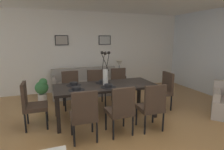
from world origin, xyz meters
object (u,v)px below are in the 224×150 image
at_px(framed_picture_center, 105,40).
at_px(centerpiece_vase, 105,72).
at_px(side_table, 119,83).
at_px(potted_plant, 42,89).
at_px(bowl_near_right, 74,83).
at_px(dining_chair_near_right, 71,88).
at_px(dining_chair_far_right, 96,86).
at_px(dining_table, 105,88).
at_px(dining_chair_head_west, 31,103).
at_px(dining_chair_head_east, 163,89).
at_px(table_lamp, 119,65).
at_px(dining_chair_mid_left, 152,105).
at_px(dining_chair_mid_right, 119,83).
at_px(bowl_far_right, 103,81).
at_px(bowl_far_left, 108,85).
at_px(sofa, 87,85).
at_px(bowl_near_left, 76,88).
at_px(framed_picture_left, 62,40).
at_px(dining_chair_far_left, 121,108).
at_px(dining_chair_near_left, 84,113).

bearing_deg(framed_picture_center, centerpiece_vase, -106.82).
bearing_deg(side_table, framed_picture_center, 124.30).
bearing_deg(potted_plant, bowl_near_right, -62.31).
distance_m(dining_chair_near_right, dining_chair_far_right, 0.65).
relative_size(dining_table, centerpiece_vase, 2.99).
xyz_separation_m(dining_chair_head_west, side_table, (2.57, 1.85, -0.25)).
height_order(dining_chair_head_east, table_lamp, table_lamp).
xyz_separation_m(dining_chair_mid_left, dining_chair_head_west, (-2.16, 0.87, 0.00)).
height_order(dining_chair_mid_left, dining_chair_mid_right, same).
bearing_deg(dining_chair_mid_right, centerpiece_vase, -127.72).
xyz_separation_m(bowl_far_right, potted_plant, (-1.37, 1.34, -0.41)).
distance_m(bowl_far_left, framed_picture_center, 2.80).
relative_size(sofa, table_lamp, 4.11).
xyz_separation_m(bowl_near_right, table_lamp, (1.71, 1.64, 0.11)).
distance_m(bowl_near_left, potted_plant, 1.94).
height_order(centerpiece_vase, side_table, centerpiece_vase).
xyz_separation_m(dining_chair_mid_left, dining_chair_head_east, (0.87, 0.87, 0.00)).
distance_m(dining_chair_head_west, bowl_far_left, 1.55).
height_order(dining_chair_mid_right, centerpiece_vase, centerpiece_vase).
bearing_deg(dining_chair_mid_right, framed_picture_left, 133.58).
distance_m(dining_chair_near_right, dining_chair_head_east, 2.33).
bearing_deg(dining_chair_head_west, dining_chair_far_left, -28.51).
distance_m(dining_chair_far_right, dining_chair_head_west, 1.75).
distance_m(centerpiece_vase, framed_picture_center, 2.54).
height_order(dining_chair_mid_left, centerpiece_vase, centerpiece_vase).
relative_size(dining_chair_far_left, potted_plant, 1.37).
xyz_separation_m(dining_chair_mid_left, potted_plant, (-2.01, 2.43, -0.14)).
bearing_deg(dining_table, framed_picture_center, 73.17).
xyz_separation_m(dining_chair_near_left, framed_picture_left, (-0.07, 3.19, 1.17)).
relative_size(sofa, potted_plant, 3.13).
xyz_separation_m(dining_chair_far_left, bowl_far_right, (-0.03, 1.05, 0.27)).
bearing_deg(dining_chair_near_left, table_lamp, 57.81).
xyz_separation_m(dining_chair_far_right, bowl_near_left, (-0.66, -1.07, 0.27)).
relative_size(dining_chair_mid_right, framed_picture_center, 2.18).
relative_size(dining_chair_head_west, framed_picture_center, 2.18).
bearing_deg(bowl_near_right, dining_chair_head_east, -5.45).
relative_size(sofa, framed_picture_center, 4.97).
xyz_separation_m(bowl_near_right, bowl_far_right, (0.66, 0.00, 0.00)).
distance_m(dining_chair_mid_left, side_table, 2.76).
bearing_deg(dining_chair_far_right, dining_chair_head_west, -150.24).
relative_size(dining_chair_mid_left, dining_chair_head_west, 1.00).
bearing_deg(dining_chair_near_right, dining_chair_mid_left, -53.73).
height_order(dining_chair_mid_left, side_table, dining_chair_mid_left).
bearing_deg(dining_chair_near_left, bowl_near_right, 91.18).
xyz_separation_m(dining_chair_near_right, sofa, (0.60, 0.98, -0.23)).
xyz_separation_m(dining_chair_near_left, dining_chair_head_east, (2.15, 0.84, 0.00)).
bearing_deg(centerpiece_vase, dining_chair_head_east, -0.13).
height_order(centerpiece_vase, sofa, centerpiece_vase).
relative_size(framed_picture_left, potted_plant, 0.61).
height_order(sofa, framed_picture_center, framed_picture_center).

